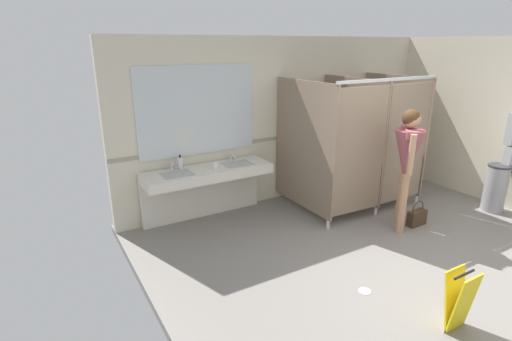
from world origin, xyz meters
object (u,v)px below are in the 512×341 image
at_px(trash_bin, 495,188).
at_px(soap_dispenser, 180,163).
at_px(wet_floor_sign, 459,300).
at_px(paper_cup, 215,165).
at_px(person_standing, 407,155).
at_px(paper_towel_dispenser_lower, 512,160).
at_px(handbag, 417,217).

relative_size(trash_bin, soap_dispenser, 3.61).
bearing_deg(wet_floor_sign, paper_cup, 106.06).
relative_size(trash_bin, paper_cup, 9.14).
distance_m(trash_bin, person_standing, 1.98).
distance_m(paper_towel_dispenser_lower, wet_floor_sign, 3.56).
height_order(trash_bin, wet_floor_sign, trash_bin).
bearing_deg(handbag, wet_floor_sign, -133.07).
bearing_deg(wet_floor_sign, handbag, 46.93).
xyz_separation_m(paper_towel_dispenser_lower, person_standing, (-2.06, 0.34, 0.28)).
xyz_separation_m(trash_bin, paper_cup, (-3.95, 1.85, 0.49)).
bearing_deg(trash_bin, soap_dispenser, 154.76).
height_order(paper_towel_dispenser_lower, handbag, paper_towel_dispenser_lower).
height_order(trash_bin, person_standing, person_standing).
distance_m(paper_towel_dispenser_lower, person_standing, 2.11).
distance_m(person_standing, soap_dispenser, 3.13).
distance_m(soap_dispenser, paper_cup, 0.50).
distance_m(paper_cup, wet_floor_sign, 3.41).
relative_size(paper_towel_dispenser_lower, person_standing, 0.26).
xyz_separation_m(handbag, wet_floor_sign, (-1.52, -1.63, 0.18)).
distance_m(handbag, wet_floor_sign, 2.24).
height_order(person_standing, handbag, person_standing).
xyz_separation_m(paper_cup, wet_floor_sign, (0.93, -3.24, -0.56)).
distance_m(paper_towel_dispenser_lower, trash_bin, 0.50).
bearing_deg(paper_towel_dispenser_lower, person_standing, 170.71).
bearing_deg(handbag, trash_bin, -9.49).
bearing_deg(soap_dispenser, person_standing, -34.64).
bearing_deg(soap_dispenser, handbag, -32.13).
bearing_deg(person_standing, wet_floor_sign, -125.55).
bearing_deg(trash_bin, handbag, 170.51).
relative_size(paper_towel_dispenser_lower, paper_cup, 5.36).
relative_size(trash_bin, person_standing, 0.44).
bearing_deg(paper_towel_dispenser_lower, soap_dispenser, 155.47).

